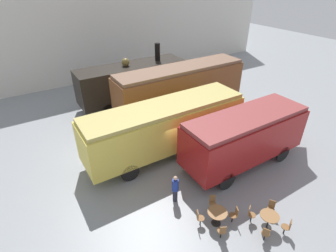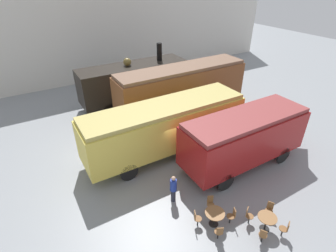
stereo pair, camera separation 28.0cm
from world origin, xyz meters
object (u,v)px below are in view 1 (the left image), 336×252
at_px(steam_locomotive, 132,81).
at_px(cafe_chair_0, 212,202).
at_px(passenger_coach_vintage, 166,125).
at_px(cafe_table_mid, 269,218).
at_px(visitor_person, 175,188).
at_px(cafe_table_near, 217,214).
at_px(streamlined_locomotive, 252,132).
at_px(passenger_coach_wooden, 181,87).

height_order(steam_locomotive, cafe_chair_0, steam_locomotive).
distance_m(passenger_coach_vintage, cafe_chair_0, 5.46).
bearing_deg(cafe_table_mid, steam_locomotive, 88.11).
bearing_deg(steam_locomotive, visitor_person, -105.32).
relative_size(cafe_table_mid, cafe_chair_0, 0.96).
height_order(steam_locomotive, cafe_table_near, steam_locomotive).
height_order(steam_locomotive, streamlined_locomotive, steam_locomotive).
height_order(cafe_table_near, visitor_person, visitor_person).
height_order(passenger_coach_vintage, cafe_table_mid, passenger_coach_vintage).
bearing_deg(cafe_chair_0, passenger_coach_wooden, -179.21).
bearing_deg(cafe_chair_0, passenger_coach_vintage, -160.33).
relative_size(passenger_coach_wooden, streamlined_locomotive, 1.13).
xyz_separation_m(passenger_coach_vintage, visitor_person, (-1.76, -3.80, -1.12)).
bearing_deg(steam_locomotive, passenger_coach_wooden, -60.29).
distance_m(cafe_table_near, cafe_table_mid, 2.27).
relative_size(streamlined_locomotive, visitor_person, 5.80).
height_order(streamlined_locomotive, cafe_table_near, streamlined_locomotive).
bearing_deg(cafe_table_mid, passenger_coach_wooden, 76.13).
distance_m(passenger_coach_wooden, cafe_chair_0, 10.06).
xyz_separation_m(passenger_coach_wooden, streamlined_locomotive, (0.28, -7.04, -0.41)).
bearing_deg(visitor_person, cafe_table_near, -68.75).
bearing_deg(streamlined_locomotive, visitor_person, -175.03).
distance_m(steam_locomotive, cafe_table_near, 13.89).
relative_size(passenger_coach_vintage, streamlined_locomotive, 1.11).
relative_size(passenger_coach_wooden, visitor_person, 6.55).
bearing_deg(steam_locomotive, cafe_table_near, -99.57).
relative_size(steam_locomotive, cafe_chair_0, 10.45).
height_order(cafe_table_mid, visitor_person, visitor_person).
distance_m(steam_locomotive, passenger_coach_vintage, 7.77).
bearing_deg(passenger_coach_wooden, steam_locomotive, 119.71).
relative_size(passenger_coach_vintage, visitor_person, 6.41).
bearing_deg(steam_locomotive, passenger_coach_vintage, -100.20).
bearing_deg(visitor_person, steam_locomotive, 74.68).
distance_m(passenger_coach_wooden, passenger_coach_vintage, 5.21).
bearing_deg(cafe_chair_0, cafe_table_near, -0.00).
bearing_deg(cafe_table_mid, streamlined_locomotive, 53.25).
distance_m(streamlined_locomotive, cafe_table_mid, 5.21).
distance_m(passenger_coach_wooden, cafe_table_near, 10.85).
height_order(cafe_table_near, cafe_chair_0, cafe_chair_0).
xyz_separation_m(passenger_coach_vintage, cafe_chair_0, (-0.56, -5.23, -1.47)).
distance_m(cafe_table_mid, visitor_person, 4.43).
bearing_deg(steam_locomotive, streamlined_locomotive, -77.07).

